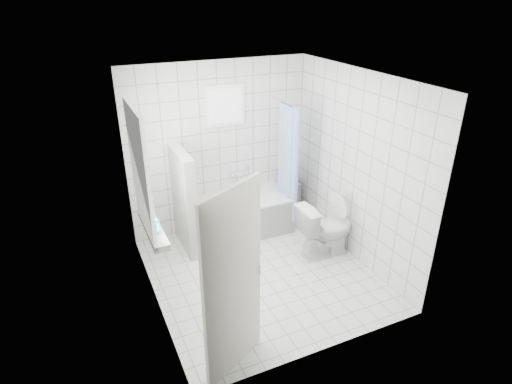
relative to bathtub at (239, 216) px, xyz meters
name	(u,v)px	position (x,y,z in m)	size (l,w,h in m)	color
ground	(261,273)	(-0.15, -1.12, -0.29)	(3.00, 3.00, 0.00)	white
ceiling	(262,78)	(-0.15, -1.12, 2.31)	(3.00, 3.00, 0.00)	white
wall_back	(219,148)	(-0.15, 0.38, 1.01)	(2.80, 0.02, 2.60)	white
wall_front	(330,247)	(-0.15, -2.62, 1.01)	(2.80, 0.02, 2.60)	white
wall_left	(147,208)	(-1.55, -1.12, 1.01)	(0.02, 3.00, 2.60)	white
wall_right	(356,168)	(1.25, -1.12, 1.01)	(0.02, 3.00, 2.60)	white
window_left	(142,173)	(-1.51, -0.82, 1.31)	(0.01, 0.90, 1.40)	white
window_back	(225,106)	(-0.05, 0.33, 1.66)	(0.50, 0.01, 0.50)	white
window_sill	(153,228)	(-1.46, -0.82, 0.57)	(0.18, 1.02, 0.08)	white
door	(233,285)	(-1.05, -2.41, 0.71)	(0.04, 0.80, 2.00)	silver
bathtub	(239,216)	(0.00, 0.00, 0.00)	(1.59, 0.77, 0.58)	white
partition_wall	(184,201)	(-0.86, -0.05, 0.46)	(0.15, 0.85, 1.50)	white
tiled_ledge	(287,199)	(0.98, 0.25, -0.02)	(0.40, 0.24, 0.55)	white
toilet	(326,229)	(0.88, -1.07, 0.12)	(0.46, 0.80, 0.82)	white
curtain_rod	(285,102)	(0.73, -0.02, 1.71)	(0.02, 0.02, 0.80)	silver
shower_curtain	(287,163)	(0.73, -0.16, 0.81)	(0.14, 0.48, 1.78)	#4356C4
tub_faucet	(236,174)	(0.10, 0.33, 0.56)	(0.18, 0.06, 0.06)	silver
sill_bottles	(152,216)	(-1.45, -0.79, 0.72)	(0.17, 0.54, 0.30)	#BABBC1
ledge_bottles	(289,177)	(0.98, 0.23, 0.39)	(0.18, 0.19, 0.27)	green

